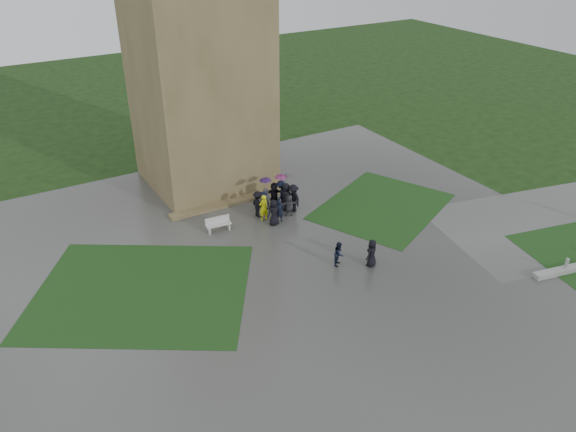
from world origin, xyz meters
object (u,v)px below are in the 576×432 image
pedestrian_mid (339,253)px  pedestrian_near (372,253)px  tower (198,58)px  bench (218,224)px

pedestrian_mid → pedestrian_near: (1.51, -1.03, 0.10)m
tower → pedestrian_mid: bearing=-82.4°
tower → bench: tower is taller
tower → bench: size_ratio=11.07×
bench → pedestrian_near: 9.87m
bench → pedestrian_mid: pedestrian_mid is taller
bench → tower: bearing=77.6°
bench → pedestrian_mid: 8.17m
pedestrian_mid → tower: bearing=58.2°
pedestrian_near → pedestrian_mid: bearing=-55.4°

